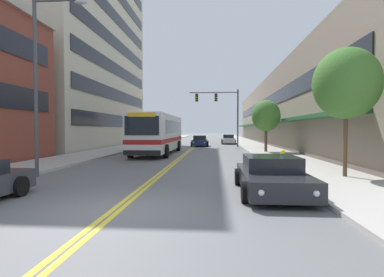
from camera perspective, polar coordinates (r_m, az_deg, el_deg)
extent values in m
plane|color=slate|center=(44.51, 1.18, -0.93)|extent=(240.00, 240.00, 0.00)
cube|color=#B2ADA5|center=(45.52, -8.11, -0.80)|extent=(3.72, 106.00, 0.13)
cube|color=#B2ADA5|center=(44.69, 10.65, -0.86)|extent=(3.72, 106.00, 0.13)
cube|color=yellow|center=(44.51, 1.05, -0.93)|extent=(0.14, 106.00, 0.01)
cube|color=yellow|center=(44.50, 1.31, -0.93)|extent=(0.14, 106.00, 0.01)
cube|color=beige|center=(42.08, -22.25, 18.11)|extent=(12.00, 26.05, 28.05)
cube|color=black|center=(38.06, -13.90, 3.26)|extent=(0.08, 23.97, 1.40)
cube|color=black|center=(38.27, -13.93, 7.93)|extent=(0.08, 23.97, 1.40)
cube|color=black|center=(38.73, -13.97, 12.52)|extent=(0.08, 23.97, 1.40)
cube|color=black|center=(39.44, -14.00, 16.97)|extent=(0.08, 23.97, 1.40)
cube|color=black|center=(40.37, -14.04, 21.24)|extent=(0.08, 23.97, 1.40)
cube|color=gray|center=(45.78, 18.33, 4.79)|extent=(8.00, 68.00, 9.16)
cube|color=#1E4C28|center=(44.85, 12.65, 2.75)|extent=(1.10, 61.20, 0.24)
cube|color=black|center=(45.06, 13.32, 6.28)|extent=(0.08, 61.20, 1.40)
cube|color=silver|center=(25.83, -6.37, 1.13)|extent=(2.57, 11.81, 2.91)
cube|color=#B21919|center=(25.84, -6.37, -0.16)|extent=(2.59, 11.83, 0.32)
cube|color=black|center=(26.41, -6.13, 2.15)|extent=(2.60, 9.21, 1.05)
cube|color=black|center=(20.04, -9.56, 2.43)|extent=(2.31, 0.04, 1.28)
cube|color=yellow|center=(20.06, -9.58, 4.51)|extent=(1.85, 0.06, 0.28)
cube|color=black|center=(20.08, -9.55, -2.70)|extent=(2.52, 0.08, 0.32)
cylinder|color=black|center=(22.28, -11.63, -2.35)|extent=(0.30, 1.00, 1.00)
cylinder|color=black|center=(21.70, -4.94, -2.43)|extent=(0.30, 1.00, 1.00)
cylinder|color=black|center=(29.31, -7.69, -1.35)|extent=(0.30, 1.00, 1.00)
cylinder|color=black|center=(28.88, -2.59, -1.39)|extent=(0.30, 1.00, 1.00)
cube|color=black|center=(36.13, -6.69, -0.80)|extent=(1.78, 4.24, 0.60)
cube|color=black|center=(36.28, -6.65, 0.05)|extent=(1.53, 1.86, 0.46)
cylinder|color=black|center=(35.05, -8.57, -1.14)|extent=(0.22, 0.66, 0.66)
cylinder|color=black|center=(34.68, -5.64, -1.15)|extent=(0.22, 0.66, 0.66)
cylinder|color=black|center=(37.61, -7.67, -0.94)|extent=(0.22, 0.66, 0.66)
cylinder|color=black|center=(37.27, -4.93, -0.95)|extent=(0.22, 0.66, 0.66)
sphere|color=silver|center=(34.17, -8.41, -0.90)|extent=(0.16, 0.16, 0.16)
sphere|color=silver|center=(33.91, -6.36, -0.91)|extent=(0.16, 0.16, 0.16)
cube|color=red|center=(38.34, -7.02, -0.61)|extent=(0.18, 0.04, 0.10)
cube|color=red|center=(38.11, -5.13, -0.62)|extent=(0.18, 0.04, 0.10)
cylinder|color=black|center=(10.77, -29.89, -7.90)|extent=(0.22, 0.63, 0.63)
cube|color=red|center=(11.61, -28.60, -6.26)|extent=(0.18, 0.04, 0.10)
cube|color=#232328|center=(10.16, 14.96, -7.53)|extent=(1.93, 4.45, 0.56)
cube|color=black|center=(10.26, 14.81, -4.54)|extent=(1.66, 1.96, 0.47)
cylinder|color=black|center=(8.70, 10.14, -10.02)|extent=(0.22, 0.61, 0.61)
cylinder|color=black|center=(9.11, 22.78, -9.59)|extent=(0.22, 0.61, 0.61)
cylinder|color=black|center=(11.41, 8.75, -7.20)|extent=(0.22, 0.61, 0.61)
cylinder|color=black|center=(11.72, 18.51, -7.03)|extent=(0.22, 0.61, 0.61)
sphere|color=silver|center=(7.86, 13.07, -10.03)|extent=(0.16, 0.16, 0.16)
sphere|color=silver|center=(8.17, 22.63, -9.67)|extent=(0.16, 0.16, 0.16)
cube|color=red|center=(12.25, 9.83, -5.78)|extent=(0.18, 0.04, 0.10)
cube|color=red|center=(12.46, 16.24, -5.70)|extent=(0.18, 0.04, 0.10)
cube|color=#B7B7BC|center=(43.16, 6.94, -0.35)|extent=(1.71, 4.37, 0.66)
cube|color=black|center=(43.31, 6.93, 0.43)|extent=(1.47, 1.92, 0.50)
cylinder|color=black|center=(41.78, 5.82, -0.66)|extent=(0.22, 0.66, 0.66)
cylinder|color=black|center=(41.86, 8.22, -0.66)|extent=(0.22, 0.66, 0.66)
cylinder|color=black|center=(44.49, 5.74, -0.51)|extent=(0.22, 0.66, 0.66)
cylinder|color=black|center=(44.56, 7.99, -0.52)|extent=(0.22, 0.66, 0.66)
sphere|color=silver|center=(40.93, 6.24, -0.41)|extent=(0.16, 0.16, 0.16)
sphere|color=silver|center=(40.98, 7.91, -0.41)|extent=(0.16, 0.16, 0.16)
cube|color=red|center=(45.32, 6.04, -0.20)|extent=(0.18, 0.04, 0.10)
cube|color=red|center=(45.37, 7.60, -0.20)|extent=(0.18, 0.04, 0.10)
cube|color=#19234C|center=(37.10, 1.52, -0.71)|extent=(1.81, 4.16, 0.63)
cube|color=black|center=(37.25, 1.53, 0.18)|extent=(1.56, 1.83, 0.52)
cylinder|color=black|center=(35.89, -0.06, -1.07)|extent=(0.22, 0.63, 0.63)
cylinder|color=black|center=(35.79, 2.90, -1.08)|extent=(0.22, 0.63, 0.63)
cylinder|color=black|center=(38.45, 0.24, -0.88)|extent=(0.22, 0.63, 0.63)
cylinder|color=black|center=(38.36, 3.00, -0.89)|extent=(0.22, 0.63, 0.63)
sphere|color=silver|center=(35.05, 0.31, -0.80)|extent=(0.16, 0.16, 0.16)
sphere|color=silver|center=(34.98, 2.38, -0.81)|extent=(0.16, 0.16, 0.16)
cube|color=red|center=(39.22, 0.73, -0.53)|extent=(0.18, 0.04, 0.10)
cube|color=red|center=(39.16, 2.63, -0.54)|extent=(0.18, 0.04, 0.10)
cylinder|color=#47474C|center=(35.97, 8.71, 3.85)|extent=(0.18, 0.18, 6.83)
cylinder|color=#47474C|center=(36.12, 4.14, 8.74)|extent=(5.74, 0.11, 0.11)
cube|color=black|center=(36.05, 4.60, 7.79)|extent=(0.34, 0.26, 0.92)
sphere|color=red|center=(35.92, 4.60, 8.26)|extent=(0.18, 0.18, 0.18)
sphere|color=yellow|center=(35.89, 4.60, 7.82)|extent=(0.18, 0.18, 0.18)
sphere|color=green|center=(35.86, 4.60, 7.38)|extent=(0.18, 0.18, 0.18)
cylinder|color=black|center=(36.11, 4.60, 8.63)|extent=(0.02, 0.02, 0.14)
cube|color=black|center=(36.12, 0.92, 7.78)|extent=(0.34, 0.26, 0.92)
sphere|color=red|center=(35.99, 0.90, 8.25)|extent=(0.18, 0.18, 0.18)
sphere|color=yellow|center=(35.96, 0.90, 7.81)|extent=(0.18, 0.18, 0.18)
sphere|color=green|center=(35.93, 0.90, 7.37)|extent=(0.18, 0.18, 0.18)
cylinder|color=black|center=(36.18, 0.92, 8.62)|extent=(0.02, 0.02, 0.14)
cylinder|color=#47474C|center=(14.92, -27.63, 8.54)|extent=(0.16, 0.16, 7.78)
cylinder|color=#47474C|center=(15.32, -24.26, 22.86)|extent=(2.09, 0.10, 0.10)
ellipsoid|color=#B2B2B7|center=(14.85, -20.41, 23.19)|extent=(0.56, 0.28, 0.20)
cylinder|color=brown|center=(13.90, 27.17, -0.89)|extent=(0.16, 0.16, 2.70)
ellipsoid|color=#42752D|center=(14.02, 27.31, 9.30)|extent=(2.66, 2.66, 2.92)
cylinder|color=brown|center=(27.09, 13.89, -0.21)|extent=(0.25, 0.25, 2.09)
ellipsoid|color=#42752D|center=(27.10, 13.92, 4.23)|extent=(2.48, 2.48, 2.73)
cylinder|color=yellow|center=(15.88, 16.88, -4.04)|extent=(0.26, 0.26, 0.73)
sphere|color=yellow|center=(15.84, 16.89, -2.49)|extent=(0.24, 0.24, 0.24)
cylinder|color=yellow|center=(15.83, 16.27, -3.76)|extent=(0.08, 0.12, 0.12)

